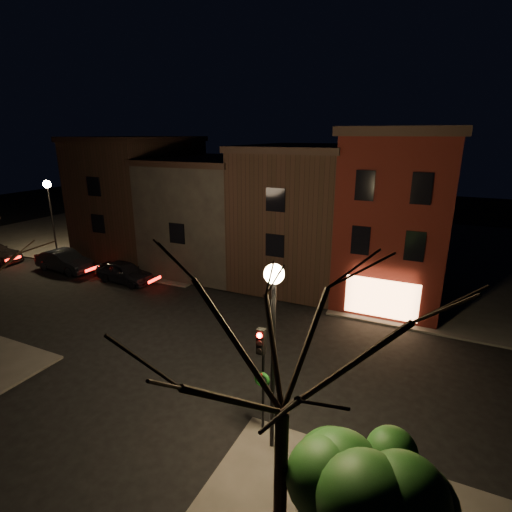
{
  "coord_description": "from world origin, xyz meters",
  "views": [
    {
      "loc": [
        10.42,
        -16.23,
        10.25
      ],
      "look_at": [
        0.67,
        4.52,
        3.2
      ],
      "focal_mm": 28.0,
      "sensor_mm": 36.0,
      "label": 1
    }
  ],
  "objects_px": {
    "street_lamp_near": "(274,309)",
    "parked_car_a": "(125,272)",
    "evergreen_bush": "(362,490)",
    "parked_car_b": "(65,261)",
    "street_lamp_far": "(49,198)",
    "bare_tree_right": "(284,322)",
    "traffic_signal": "(262,365)"
  },
  "relations": [
    {
      "from": "street_lamp_far",
      "to": "evergreen_bush",
      "type": "bearing_deg",
      "value": -26.48
    },
    {
      "from": "evergreen_bush",
      "to": "parked_car_a",
      "type": "height_order",
      "value": "evergreen_bush"
    },
    {
      "from": "bare_tree_right",
      "to": "evergreen_bush",
      "type": "relative_size",
      "value": 2.54
    },
    {
      "from": "street_lamp_near",
      "to": "evergreen_bush",
      "type": "xyz_separation_m",
      "value": [
        3.3,
        -2.0,
        -3.5
      ]
    },
    {
      "from": "street_lamp_far",
      "to": "parked_car_a",
      "type": "height_order",
      "value": "street_lamp_far"
    },
    {
      "from": "traffic_signal",
      "to": "bare_tree_right",
      "type": "bearing_deg",
      "value": -57.59
    },
    {
      "from": "street_lamp_far",
      "to": "evergreen_bush",
      "type": "height_order",
      "value": "street_lamp_far"
    },
    {
      "from": "traffic_signal",
      "to": "parked_car_b",
      "type": "bearing_deg",
      "value": 155.66
    },
    {
      "from": "traffic_signal",
      "to": "bare_tree_right",
      "type": "distance_m",
      "value": 4.87
    },
    {
      "from": "street_lamp_near",
      "to": "parked_car_a",
      "type": "height_order",
      "value": "street_lamp_near"
    },
    {
      "from": "street_lamp_far",
      "to": "traffic_signal",
      "type": "bearing_deg",
      "value": -25.45
    },
    {
      "from": "bare_tree_right",
      "to": "street_lamp_near",
      "type": "bearing_deg",
      "value": 117.47
    },
    {
      "from": "street_lamp_far",
      "to": "bare_tree_right",
      "type": "relative_size",
      "value": 0.76
    },
    {
      "from": "traffic_signal",
      "to": "street_lamp_near",
      "type": "bearing_deg",
      "value": -39.37
    },
    {
      "from": "bare_tree_right",
      "to": "parked_car_b",
      "type": "height_order",
      "value": "bare_tree_right"
    },
    {
      "from": "parked_car_a",
      "to": "parked_car_b",
      "type": "relative_size",
      "value": 0.9
    },
    {
      "from": "street_lamp_near",
      "to": "street_lamp_far",
      "type": "relative_size",
      "value": 1.0
    },
    {
      "from": "street_lamp_near",
      "to": "evergreen_bush",
      "type": "height_order",
      "value": "street_lamp_near"
    },
    {
      "from": "street_lamp_near",
      "to": "bare_tree_right",
      "type": "relative_size",
      "value": 0.76
    },
    {
      "from": "street_lamp_near",
      "to": "traffic_signal",
      "type": "bearing_deg",
      "value": 140.63
    },
    {
      "from": "street_lamp_near",
      "to": "traffic_signal",
      "type": "xyz_separation_m",
      "value": [
        -0.6,
        0.49,
        -2.37
      ]
    },
    {
      "from": "street_lamp_far",
      "to": "parked_car_a",
      "type": "distance_m",
      "value": 10.6
    },
    {
      "from": "street_lamp_far",
      "to": "parked_car_b",
      "type": "distance_m",
      "value": 6.0
    },
    {
      "from": "evergreen_bush",
      "to": "parked_car_b",
      "type": "bearing_deg",
      "value": 154.29
    },
    {
      "from": "street_lamp_near",
      "to": "traffic_signal",
      "type": "relative_size",
      "value": 1.6
    },
    {
      "from": "street_lamp_near",
      "to": "street_lamp_far",
      "type": "height_order",
      "value": "same"
    },
    {
      "from": "parked_car_a",
      "to": "traffic_signal",
      "type": "bearing_deg",
      "value": -118.35
    },
    {
      "from": "street_lamp_near",
      "to": "evergreen_bush",
      "type": "distance_m",
      "value": 5.21
    },
    {
      "from": "street_lamp_near",
      "to": "evergreen_bush",
      "type": "relative_size",
      "value": 1.93
    },
    {
      "from": "parked_car_b",
      "to": "parked_car_a",
      "type": "bearing_deg",
      "value": -85.09
    },
    {
      "from": "bare_tree_right",
      "to": "parked_car_a",
      "type": "xyz_separation_m",
      "value": [
        -17.08,
        12.66,
        -5.38
      ]
    },
    {
      "from": "evergreen_bush",
      "to": "parked_car_b",
      "type": "height_order",
      "value": "evergreen_bush"
    }
  ]
}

